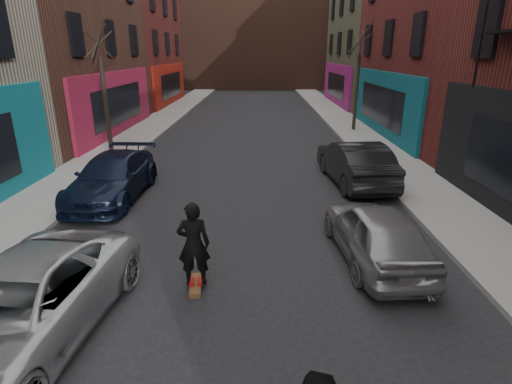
{
  "coord_description": "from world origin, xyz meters",
  "views": [
    {
      "loc": [
        0.6,
        0.2,
        4.48
      ],
      "look_at": [
        0.52,
        8.41,
        1.6
      ],
      "focal_mm": 28.0,
      "sensor_mm": 36.0,
      "label": 1
    }
  ],
  "objects_px": {
    "tree_right_far": "(358,70)",
    "parked_left_far": "(18,308)",
    "parked_right_end": "(355,162)",
    "parked_left_end": "(112,177)",
    "skateboarder": "(194,244)",
    "skateboard": "(196,285)",
    "parked_right_far": "(376,232)",
    "tree_left_far": "(103,79)"
  },
  "relations": [
    {
      "from": "tree_right_far",
      "to": "skateboard",
      "type": "height_order",
      "value": "tree_right_far"
    },
    {
      "from": "parked_left_far",
      "to": "skateboard",
      "type": "distance_m",
      "value": 3.09
    },
    {
      "from": "tree_right_far",
      "to": "parked_left_far",
      "type": "bearing_deg",
      "value": -116.91
    },
    {
      "from": "tree_left_far",
      "to": "skateboard",
      "type": "distance_m",
      "value": 12.63
    },
    {
      "from": "tree_right_far",
      "to": "parked_right_far",
      "type": "height_order",
      "value": "tree_right_far"
    },
    {
      "from": "tree_right_far",
      "to": "skateboarder",
      "type": "height_order",
      "value": "tree_right_far"
    },
    {
      "from": "parked_right_far",
      "to": "skateboard",
      "type": "distance_m",
      "value": 4.11
    },
    {
      "from": "skateboard",
      "to": "skateboarder",
      "type": "relative_size",
      "value": 0.46
    },
    {
      "from": "tree_right_far",
      "to": "parked_right_end",
      "type": "bearing_deg",
      "value": -102.45
    },
    {
      "from": "parked_left_far",
      "to": "skateboard",
      "type": "bearing_deg",
      "value": 39.14
    },
    {
      "from": "tree_left_far",
      "to": "parked_right_end",
      "type": "distance_m",
      "value": 11.26
    },
    {
      "from": "parked_left_end",
      "to": "parked_right_far",
      "type": "xyz_separation_m",
      "value": [
        7.33,
        -4.04,
        -0.02
      ]
    },
    {
      "from": "parked_left_end",
      "to": "tree_left_far",
      "type": "bearing_deg",
      "value": 111.44
    },
    {
      "from": "tree_left_far",
      "to": "skateboarder",
      "type": "relative_size",
      "value": 3.74
    },
    {
      "from": "parked_left_far",
      "to": "parked_left_end",
      "type": "xyz_separation_m",
      "value": [
        -0.93,
        6.91,
        0.0
      ]
    },
    {
      "from": "skateboard",
      "to": "skateboarder",
      "type": "bearing_deg",
      "value": 0.0
    },
    {
      "from": "tree_right_far",
      "to": "parked_left_far",
      "type": "height_order",
      "value": "tree_right_far"
    },
    {
      "from": "parked_right_end",
      "to": "parked_left_end",
      "type": "bearing_deg",
      "value": 5.53
    },
    {
      "from": "parked_left_end",
      "to": "skateboard",
      "type": "bearing_deg",
      "value": -55.36
    },
    {
      "from": "tree_right_far",
      "to": "skateboarder",
      "type": "bearing_deg",
      "value": -112.2
    },
    {
      "from": "parked_right_far",
      "to": "skateboarder",
      "type": "xyz_separation_m",
      "value": [
        -3.88,
        -1.21,
        0.3
      ]
    },
    {
      "from": "parked_left_far",
      "to": "parked_left_end",
      "type": "relative_size",
      "value": 1.04
    },
    {
      "from": "parked_left_end",
      "to": "parked_right_end",
      "type": "bearing_deg",
      "value": 12.45
    },
    {
      "from": "parked_left_end",
      "to": "parked_right_end",
      "type": "xyz_separation_m",
      "value": [
        8.12,
        1.61,
        0.08
      ]
    },
    {
      "from": "parked_right_far",
      "to": "parked_right_end",
      "type": "height_order",
      "value": "parked_right_end"
    },
    {
      "from": "tree_left_far",
      "to": "tree_right_far",
      "type": "distance_m",
      "value": 13.78
    },
    {
      "from": "tree_left_far",
      "to": "parked_right_end",
      "type": "xyz_separation_m",
      "value": [
        10.19,
        -4.01,
        -2.61
      ]
    },
    {
      "from": "tree_right_far",
      "to": "skateboard",
      "type": "bearing_deg",
      "value": -112.2
    },
    {
      "from": "parked_left_end",
      "to": "skateboard",
      "type": "relative_size",
      "value": 5.95
    },
    {
      "from": "tree_left_far",
      "to": "parked_left_end",
      "type": "relative_size",
      "value": 1.37
    },
    {
      "from": "parked_right_end",
      "to": "skateboarder",
      "type": "bearing_deg",
      "value": 50.06
    },
    {
      "from": "parked_left_end",
      "to": "parked_left_far",
      "type": "bearing_deg",
      "value": -81.04
    },
    {
      "from": "tree_left_far",
      "to": "parked_left_end",
      "type": "distance_m",
      "value": 6.56
    },
    {
      "from": "skateboarder",
      "to": "skateboard",
      "type": "bearing_deg",
      "value": 180.0
    },
    {
      "from": "parked_right_end",
      "to": "skateboard",
      "type": "xyz_separation_m",
      "value": [
        -4.67,
        -6.85,
        -0.72
      ]
    },
    {
      "from": "parked_right_end",
      "to": "skateboard",
      "type": "bearing_deg",
      "value": 50.06
    },
    {
      "from": "tree_right_far",
      "to": "skateboard",
      "type": "relative_size",
      "value": 8.5
    },
    {
      "from": "skateboard",
      "to": "tree_left_far",
      "type": "bearing_deg",
      "value": 112.24
    },
    {
      "from": "skateboard",
      "to": "skateboarder",
      "type": "distance_m",
      "value": 0.92
    },
    {
      "from": "tree_left_far",
      "to": "skateboard",
      "type": "relative_size",
      "value": 8.12
    },
    {
      "from": "parked_right_far",
      "to": "skateboard",
      "type": "height_order",
      "value": "parked_right_far"
    },
    {
      "from": "parked_left_far",
      "to": "parked_left_end",
      "type": "distance_m",
      "value": 6.97
    }
  ]
}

